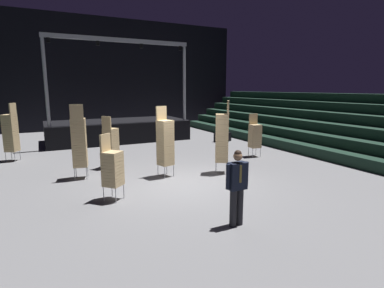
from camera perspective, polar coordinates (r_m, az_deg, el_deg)
The scene contains 13 objects.
ground_plane at distance 9.76m, azimuth -1.24°, elevation -7.70°, with size 22.00×30.00×0.10m, color slate.
arena_end_wall at distance 23.74m, azimuth -17.32°, elevation 12.42°, with size 22.00×0.30×8.00m, color black.
bleacher_bank_right at distance 15.88m, azimuth 26.91°, elevation 3.39°, with size 4.50×24.00×2.70m.
stage_riser at distance 18.16m, azimuth -13.73°, elevation 2.69°, with size 7.69×3.45×5.48m.
man_with_tie at distance 6.69m, azimuth 8.45°, elevation -7.35°, with size 0.57×0.24×1.69m.
chair_stack_front_left at distance 10.31m, azimuth -5.04°, elevation 0.38°, with size 0.54×0.54×2.39m.
chair_stack_front_right at distance 10.69m, azimuth -20.34°, elevation 0.36°, with size 0.53×0.53×2.48m.
chair_stack_mid_left at distance 8.41m, azimuth -14.68°, elevation -4.27°, with size 0.62×0.62×1.79m.
chair_stack_mid_right at distance 10.76m, azimuth 5.63°, elevation 1.25°, with size 0.60×0.60×2.56m.
chair_stack_mid_centre at distance 11.86m, azimuth -14.95°, elevation 0.36°, with size 0.62×0.62×1.96m.
chair_stack_rear_left at distance 13.64m, azimuth 11.67°, elevation 1.60°, with size 0.50×0.50×1.88m.
chair_stack_rear_right at distance 14.53m, azimuth -30.79°, elevation 1.88°, with size 0.60×0.60×2.39m.
equipment_road_case at distance 17.33m, azimuth 5.74°, elevation 1.30°, with size 0.90×0.60×0.50m, color black.
Camera 1 is at (-3.95, -8.39, 2.99)m, focal length 28.53 mm.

